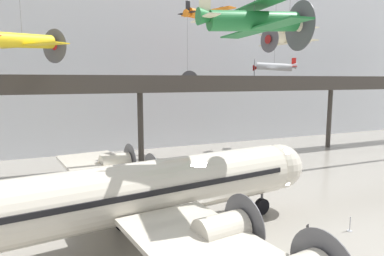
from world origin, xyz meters
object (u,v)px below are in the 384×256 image
(suspended_plane_silver_racer, at_px, (274,67))
(stanchion_barrier, at_px, (350,227))
(suspended_plane_yellow_lowwing, at_px, (22,41))
(suspended_plane_orange_highwing, at_px, (205,15))
(suspended_plane_cream_biplane, at_px, (288,39))
(suspended_plane_red_highwing, at_px, (187,80))
(info_sign_pedestal, at_px, (307,234))
(suspended_plane_green_biplane, at_px, (254,20))
(airliner_silver_main, at_px, (132,193))

(suspended_plane_silver_racer, distance_m, stanchion_barrier, 30.71)
(suspended_plane_yellow_lowwing, height_order, suspended_plane_orange_highwing, suspended_plane_orange_highwing)
(suspended_plane_cream_biplane, distance_m, suspended_plane_orange_highwing, 9.65)
(suspended_plane_red_highwing, distance_m, info_sign_pedestal, 28.66)
(suspended_plane_green_biplane, distance_m, info_sign_pedestal, 14.29)
(suspended_plane_cream_biplane, bearing_deg, suspended_plane_orange_highwing, -14.93)
(info_sign_pedestal, bearing_deg, suspended_plane_silver_racer, 87.96)
(suspended_plane_orange_highwing, xyz_separation_m, info_sign_pedestal, (0.27, -15.39, -16.48))
(suspended_plane_red_highwing, distance_m, stanchion_barrier, 28.65)
(suspended_plane_cream_biplane, bearing_deg, stanchion_barrier, 62.20)
(stanchion_barrier, xyz_separation_m, info_sign_pedestal, (-3.79, 0.02, 0.13))
(airliner_silver_main, height_order, suspended_plane_yellow_lowwing, suspended_plane_yellow_lowwing)
(suspended_plane_yellow_lowwing, xyz_separation_m, info_sign_pedestal, (17.09, -18.69, -13.61))
(suspended_plane_red_highwing, bearing_deg, suspended_plane_green_biplane, 3.11)
(suspended_plane_silver_racer, distance_m, suspended_plane_yellow_lowwing, 33.59)
(airliner_silver_main, height_order, suspended_plane_cream_biplane, suspended_plane_cream_biplane)
(suspended_plane_green_biplane, distance_m, suspended_plane_red_highwing, 25.54)
(suspended_plane_green_biplane, xyz_separation_m, suspended_plane_red_highwing, (5.63, 24.64, -3.65))
(suspended_plane_green_biplane, relative_size, suspended_plane_orange_highwing, 1.47)
(suspended_plane_cream_biplane, xyz_separation_m, suspended_plane_green_biplane, (-12.28, -12.07, -0.70))
(info_sign_pedestal, bearing_deg, airliner_silver_main, -168.21)
(suspended_plane_silver_racer, distance_m, suspended_plane_cream_biplane, 13.46)
(suspended_plane_red_highwing, bearing_deg, airliner_silver_main, -13.79)
(airliner_silver_main, distance_m, suspended_plane_orange_highwing, 20.74)
(suspended_plane_red_highwing, bearing_deg, suspended_plane_yellow_lowwing, -51.72)
(suspended_plane_green_biplane, distance_m, suspended_plane_yellow_lowwing, 21.67)
(suspended_plane_yellow_lowwing, bearing_deg, info_sign_pedestal, -86.27)
(info_sign_pedestal, bearing_deg, suspended_plane_orange_highwing, 120.62)
(suspended_plane_green_biplane, relative_size, info_sign_pedestal, 7.73)
(suspended_plane_red_highwing, bearing_deg, stanchion_barrier, 18.87)
(suspended_plane_red_highwing, relative_size, info_sign_pedestal, 9.96)
(suspended_plane_green_biplane, xyz_separation_m, suspended_plane_yellow_lowwing, (-13.90, 16.63, -0.17))
(suspended_plane_cream_biplane, xyz_separation_m, suspended_plane_yellow_lowwing, (-26.18, 4.56, -0.87))
(suspended_plane_silver_racer, bearing_deg, suspended_plane_yellow_lowwing, 42.73)
(suspended_plane_cream_biplane, distance_m, info_sign_pedestal, 22.18)
(suspended_plane_silver_racer, height_order, suspended_plane_red_highwing, suspended_plane_silver_racer)
(airliner_silver_main, relative_size, suspended_plane_silver_racer, 3.01)
(airliner_silver_main, relative_size, suspended_plane_red_highwing, 2.69)
(suspended_plane_orange_highwing, height_order, stanchion_barrier, suspended_plane_orange_highwing)
(suspended_plane_green_biplane, bearing_deg, suspended_plane_silver_racer, 55.98)
(airliner_silver_main, relative_size, suspended_plane_orange_highwing, 5.10)
(suspended_plane_green_biplane, relative_size, suspended_plane_red_highwing, 0.78)
(suspended_plane_silver_racer, distance_m, info_sign_pedestal, 32.31)
(suspended_plane_yellow_lowwing, relative_size, info_sign_pedestal, 7.92)
(airliner_silver_main, height_order, stanchion_barrier, airliner_silver_main)
(airliner_silver_main, bearing_deg, suspended_plane_yellow_lowwing, 104.48)
(suspended_plane_silver_racer, distance_m, suspended_plane_orange_highwing, 19.50)
(airliner_silver_main, relative_size, stanchion_barrier, 30.80)
(suspended_plane_silver_racer, height_order, info_sign_pedestal, suspended_plane_silver_racer)
(suspended_plane_red_highwing, bearing_deg, suspended_plane_orange_highwing, 2.52)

